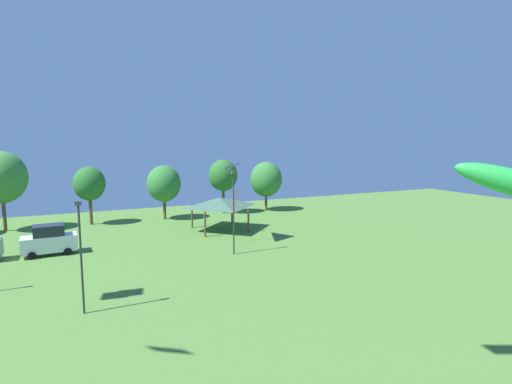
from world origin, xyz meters
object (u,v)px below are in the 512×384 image
Objects in this scene: treeline_tree_5 at (266,179)px; treeline_tree_1 at (1,177)px; light_post_2 at (234,209)px; treeline_tree_2 at (89,184)px; treeline_tree_4 at (223,176)px; park_pavilion at (219,202)px; treeline_tree_3 at (164,184)px; parked_car_second_from_left at (49,240)px; kite_flying_1 at (245,174)px; light_post_0 at (81,251)px.

treeline_tree_1 is at bearing 179.57° from treeline_tree_5.
light_post_2 is at bearing -123.58° from treeline_tree_5.
treeline_tree_2 is 16.57m from treeline_tree_4.
park_pavilion is 9.75m from light_post_2.
treeline_tree_3 is at bearing -174.59° from treeline_tree_4.
treeline_tree_4 is (20.41, 12.38, 3.84)m from parked_car_second_from_left.
kite_flying_1 reaches higher than light_post_0.
light_post_2 is 1.06× the size of treeline_tree_3.
light_post_0 is at bearing -111.47° from treeline_tree_3.
park_pavilion is at bearing -138.48° from treeline_tree_5.
treeline_tree_3 is 0.93× the size of treeline_tree_4.
light_post_2 is 0.83× the size of treeline_tree_1.
treeline_tree_2 reaches higher than parked_car_second_from_left.
treeline_tree_2 is at bearing 177.23° from treeline_tree_3.
light_post_0 is at bearing -84.09° from parked_car_second_from_left.
treeline_tree_5 is (24.37, 25.99, 0.78)m from light_post_0.
kite_flying_1 is 17.99m from parked_car_second_from_left.
treeline_tree_3 reaches higher than light_post_0.
park_pavilion is (-0.39, 6.24, -3.54)m from kite_flying_1.
treeline_tree_4 is (8.07, 0.76, 0.66)m from treeline_tree_3.
park_pavilion is at bearing -64.53° from treeline_tree_3.
treeline_tree_5 is at bearing 1.34° from treeline_tree_3.
treeline_tree_4 is at bearing 1.23° from treeline_tree_2.
light_post_0 is 0.95× the size of treeline_tree_2.
treeline_tree_2 is at bearing 130.33° from kite_flying_1.
treeline_tree_5 is (6.21, -0.43, -0.72)m from treeline_tree_4.
treeline_tree_3 reaches higher than park_pavilion.
treeline_tree_3 is 0.98× the size of treeline_tree_5.
park_pavilion is 10.42m from treeline_tree_4.
treeline_tree_1 reaches higher than light_post_0.
light_post_2 reaches higher than treeline_tree_2.
treeline_tree_4 is at bearing 28.05° from parked_car_second_from_left.
kite_flying_1 is 26.59m from treeline_tree_1.
treeline_tree_1 is 31.42m from treeline_tree_5.
treeline_tree_4 is at bearing 77.21° from kite_flying_1.
treeline_tree_2 is 8.50m from treeline_tree_3.
light_post_2 reaches higher than light_post_0.
kite_flying_1 is 18.38m from light_post_0.
parked_car_second_from_left is 0.61× the size of treeline_tree_4.
treeline_tree_4 reaches higher than park_pavilion.
kite_flying_1 is 7.19m from park_pavilion.
park_pavilion is at bearing 77.49° from light_post_2.
light_post_2 is at bearing -27.63° from parked_car_second_from_left.
treeline_tree_1 is 1.28× the size of treeline_tree_3.
treeline_tree_5 is (10.16, 8.99, 1.31)m from park_pavilion.
parked_car_second_from_left is 14.41m from light_post_0.
kite_flying_1 is at bearing 52.33° from light_post_2.
parked_car_second_from_left is (-16.85, 3.29, -5.36)m from kite_flying_1.
treeline_tree_3 is at bearing 106.86° from kite_flying_1.
light_post_0 is 32.09m from treeline_tree_4.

